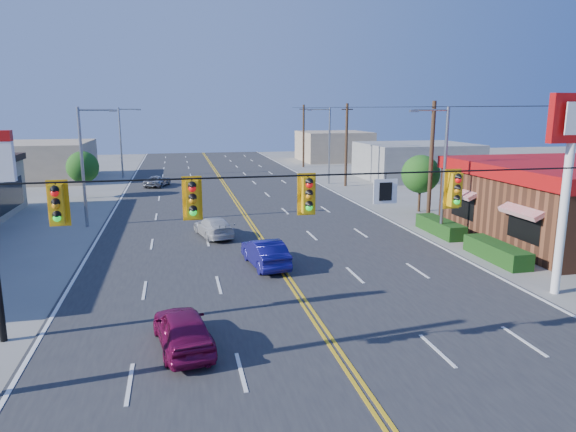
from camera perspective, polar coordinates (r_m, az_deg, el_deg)
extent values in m
plane|color=gray|center=(16.99, 6.15, -15.88)|extent=(160.00, 160.00, 0.00)
cube|color=#2D2D30|center=(35.45, -4.09, -0.98)|extent=(20.00, 120.00, 0.06)
cylinder|color=black|center=(15.16, 6.65, 4.63)|extent=(24.00, 0.05, 0.05)
cube|color=white|center=(15.67, 10.76, 2.70)|extent=(0.75, 0.04, 0.75)
cube|color=#D89E0C|center=(14.76, -24.27, 1.20)|extent=(0.55, 0.34, 1.25)
cube|color=#D89E0C|center=(14.44, -10.57, 1.84)|extent=(0.55, 0.34, 1.25)
cube|color=#D89E0C|center=(14.90, 2.22, 2.34)|extent=(0.55, 0.34, 1.25)
cube|color=#D89E0C|center=(16.70, 18.05, 2.79)|extent=(0.55, 0.34, 1.25)
cube|color=#194214|center=(31.81, 19.13, -2.33)|extent=(1.20, 9.00, 0.90)
cylinder|color=white|center=(24.58, 28.26, 0.15)|extent=(0.36, 0.36, 7.00)
cube|color=#A50C0C|center=(24.19, 29.19, 9.47)|extent=(2.20, 0.36, 2.00)
cylinder|color=gray|center=(32.63, 16.98, 4.50)|extent=(0.20, 0.20, 8.00)
cylinder|color=gray|center=(31.87, 15.64, 11.28)|extent=(2.20, 0.12, 0.12)
cube|color=gray|center=(31.37, 13.82, 11.27)|extent=(0.50, 0.25, 0.15)
cylinder|color=gray|center=(54.73, 4.62, 7.75)|extent=(0.20, 0.20, 8.00)
cylinder|color=gray|center=(54.28, 3.55, 11.75)|extent=(2.20, 0.12, 0.12)
cube|color=gray|center=(53.99, 2.40, 11.71)|extent=(0.50, 0.25, 0.15)
cylinder|color=gray|center=(36.94, -21.86, 4.97)|extent=(0.20, 0.20, 8.00)
cylinder|color=gray|center=(36.56, -20.60, 10.98)|extent=(2.20, 0.12, 0.12)
cube|color=gray|center=(36.43, -18.85, 11.02)|extent=(0.50, 0.25, 0.15)
cylinder|color=gray|center=(62.64, -18.08, 7.73)|extent=(0.20, 0.20, 8.00)
cylinder|color=gray|center=(62.42, -17.29, 11.26)|extent=(2.20, 0.12, 0.12)
cube|color=gray|center=(62.34, -16.26, 11.27)|extent=(0.50, 0.25, 0.15)
cylinder|color=#47301E|center=(36.67, 15.61, 5.65)|extent=(0.28, 0.28, 8.40)
cylinder|color=#47301E|center=(53.18, 6.50, 7.81)|extent=(0.28, 0.28, 8.40)
cylinder|color=#47301E|center=(70.43, 1.74, 8.85)|extent=(0.28, 0.28, 8.40)
cylinder|color=#47301E|center=(41.20, 14.38, 1.93)|extent=(0.20, 0.20, 2.10)
sphere|color=#235B19|center=(40.93, 14.52, 4.54)|extent=(2.94, 2.94, 2.94)
cylinder|color=#47301E|center=(49.38, -21.69, 3.00)|extent=(0.20, 0.20, 2.00)
sphere|color=#235B19|center=(49.16, -21.85, 5.07)|extent=(2.80, 2.80, 2.80)
cube|color=gray|center=(60.82, 14.05, 5.95)|extent=(12.00, 10.00, 4.00)
cube|color=tan|center=(64.29, -26.01, 5.50)|extent=(11.00, 12.00, 4.20)
cube|color=tan|center=(80.08, 5.09, 7.74)|extent=(10.00, 10.00, 4.40)
imported|color=maroon|center=(17.75, -11.58, -12.34)|extent=(2.22, 4.22, 1.37)
imported|color=navy|center=(26.00, -2.57, -4.21)|extent=(1.98, 4.38, 1.39)
imported|color=#BCBCBC|center=(32.26, -8.26, -1.31)|extent=(2.56, 4.46, 1.22)
imported|color=#A4A3A8|center=(54.38, -14.30, 3.74)|extent=(2.97, 4.32, 1.10)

